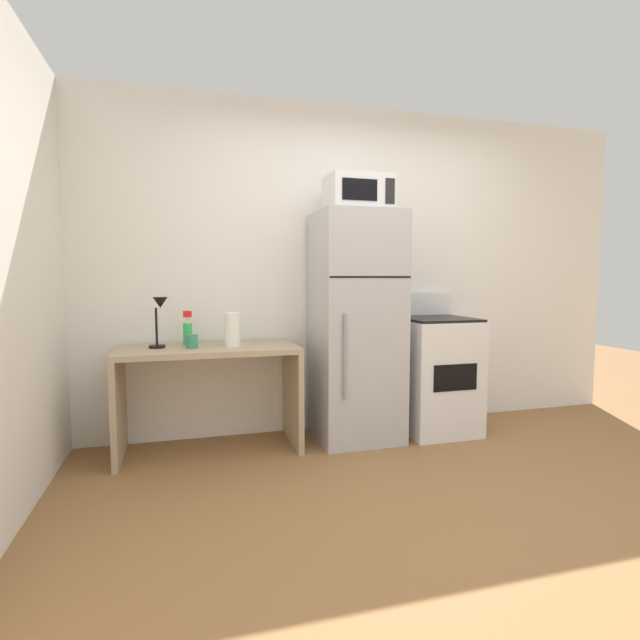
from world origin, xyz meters
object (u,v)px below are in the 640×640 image
desk (209,377)px  desk_lamp (159,313)px  refrigerator (356,327)px  paper_towel_roll (232,330)px  oven_range (435,374)px  spray_bottle (188,332)px  microwave (358,194)px  coffee_mug (192,341)px

desk → desk_lamp: desk_lamp is taller
refrigerator → paper_towel_roll: bearing=-179.4°
desk → oven_range: (1.77, -0.02, -0.06)m
spray_bottle → microwave: 1.60m
coffee_mug → desk: bearing=17.2°
refrigerator → oven_range: 0.78m
refrigerator → oven_range: refrigerator is taller
oven_range → desk_lamp: bearing=178.7°
desk_lamp → coffee_mug: size_ratio=3.72×
desk → coffee_mug: size_ratio=13.16×
oven_range → coffee_mug: bearing=-179.5°
spray_bottle → microwave: (1.24, -0.16, 1.00)m
coffee_mug → paper_towel_roll: bearing=1.9°
desk → refrigerator: (1.10, -0.02, 0.33)m
desk → oven_range: 1.77m
coffee_mug → microwave: size_ratio=0.21×
desk_lamp → coffee_mug: (0.21, -0.06, -0.19)m
coffee_mug → microwave: microwave is taller
coffee_mug → spray_bottle: spray_bottle is taller
coffee_mug → refrigerator: 1.21m
refrigerator → desk_lamp: bearing=178.2°
desk → spray_bottle: size_ratio=5.02×
paper_towel_roll → coffee_mug: 0.29m
desk → paper_towel_roll: (0.16, -0.03, 0.34)m
paper_towel_roll → coffee_mug: (-0.28, -0.01, -0.07)m
paper_towel_roll → oven_range: 1.66m
coffee_mug → desk_lamp: bearing=163.1°
desk_lamp → spray_bottle: desk_lamp is taller
desk_lamp → paper_towel_roll: desk_lamp is taller
desk → desk_lamp: bearing=174.8°
spray_bottle → refrigerator: refrigerator is taller
paper_towel_roll → spray_bottle: bearing=154.0°
desk → coffee_mug: coffee_mug is taller
desk_lamp → oven_range: desk_lamp is taller
spray_bottle → refrigerator: 1.24m
oven_range → microwave: bearing=-178.5°
refrigerator → coffee_mug: bearing=-179.1°
desk_lamp → spray_bottle: size_ratio=1.42×
desk_lamp → paper_towel_roll: size_ratio=1.47×
coffee_mug → spray_bottle: 0.17m
paper_towel_roll → coffee_mug: paper_towel_roll is taller
desk → spray_bottle: 0.37m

